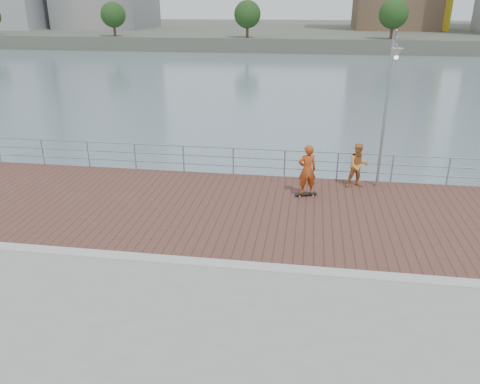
# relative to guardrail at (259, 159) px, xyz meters

# --- Properties ---
(water) EXTENTS (400.00, 400.00, 0.00)m
(water) POSITION_rel_guardrail_xyz_m (-0.00, -7.00, -2.69)
(water) COLOR slate
(water) RESTS_ON ground
(brick_lane) EXTENTS (40.00, 6.80, 0.02)m
(brick_lane) POSITION_rel_guardrail_xyz_m (-0.00, -3.40, -0.68)
(brick_lane) COLOR brown
(brick_lane) RESTS_ON seawall
(curb) EXTENTS (40.00, 0.40, 0.06)m
(curb) POSITION_rel_guardrail_xyz_m (-0.00, -7.00, -0.66)
(curb) COLOR #B7B5AD
(curb) RESTS_ON seawall
(far_shore) EXTENTS (320.00, 95.00, 2.50)m
(far_shore) POSITION_rel_guardrail_xyz_m (-0.00, 115.50, -1.44)
(far_shore) COLOR #4C5142
(far_shore) RESTS_ON ground
(guardrail) EXTENTS (39.06, 0.06, 1.13)m
(guardrail) POSITION_rel_guardrail_xyz_m (0.00, 0.00, 0.00)
(guardrail) COLOR #8C9EA8
(guardrail) RESTS_ON brick_lane
(street_lamp) EXTENTS (0.39, 1.14, 5.38)m
(street_lamp) POSITION_rel_guardrail_xyz_m (4.55, -0.89, 3.13)
(street_lamp) COLOR gray
(street_lamp) RESTS_ON brick_lane
(skateboard) EXTENTS (0.81, 0.44, 0.09)m
(skateboard) POSITION_rel_guardrail_xyz_m (1.92, -1.89, -0.60)
(skateboard) COLOR black
(skateboard) RESTS_ON brick_lane
(skateboarder) EXTENTS (0.76, 0.62, 1.81)m
(skateboarder) POSITION_rel_guardrail_xyz_m (1.92, -1.89, 0.32)
(skateboarder) COLOR #B14417
(skateboarder) RESTS_ON skateboard
(bystander) EXTENTS (0.94, 0.81, 1.67)m
(bystander) POSITION_rel_guardrail_xyz_m (3.79, -0.70, 0.16)
(bystander) COLOR #CA7E3B
(bystander) RESTS_ON brick_lane
(shoreline_trees) EXTENTS (109.35, 4.94, 6.59)m
(shoreline_trees) POSITION_rel_guardrail_xyz_m (-4.58, 70.00, 3.65)
(shoreline_trees) COLOR #473323
(shoreline_trees) RESTS_ON far_shore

